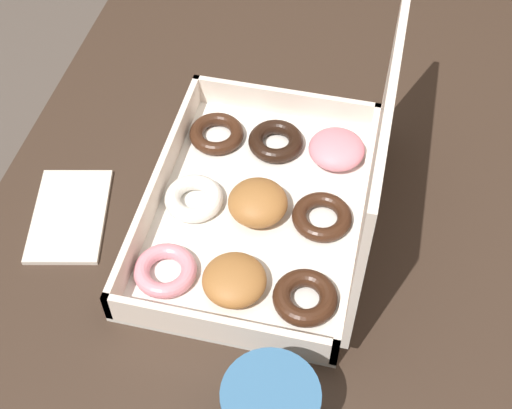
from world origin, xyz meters
The scene contains 3 objects.
dining_table centered at (0.00, 0.00, 0.62)m, with size 1.08×0.71×0.74m.
donut_box centered at (-0.02, 0.00, 0.79)m, with size 0.35×0.26×0.26m.
paper_napkin centered at (0.03, -0.25, 0.74)m, with size 0.15×0.11×0.01m.
Camera 1 is at (0.49, 0.08, 1.42)m, focal length 50.00 mm.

